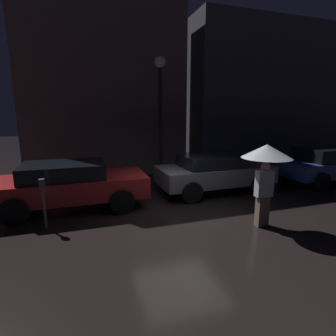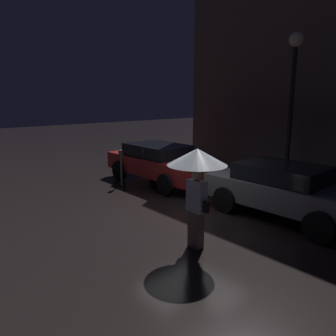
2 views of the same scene
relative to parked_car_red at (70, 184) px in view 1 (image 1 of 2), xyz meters
name	(u,v)px [view 1 (image 1 of 2)]	position (x,y,z in m)	size (l,w,h in m)	color
ground_plane	(180,212)	(3.00, -1.34, -0.76)	(60.00, 60.00, 0.00)	black
building_facade_left	(105,79)	(1.61, 5.16, 3.63)	(7.15, 3.00, 8.78)	#564C47
building_facade_right	(266,95)	(10.78, 5.16, 3.06)	(9.48, 3.00, 7.64)	#3D3D47
parked_car_red	(70,184)	(0.00, 0.00, 0.00)	(4.40, 2.02, 1.39)	maroon
parked_car_grey	(214,172)	(4.88, 0.19, -0.01)	(4.17, 1.99, 1.37)	slate
parked_car_blue	(327,164)	(9.89, -0.08, 0.00)	(4.02, 2.00, 1.45)	navy
pedestrian_with_umbrella	(266,160)	(4.63, -2.85, 0.96)	(1.20, 1.20, 2.09)	#66564C
parking_meter	(43,198)	(-0.56, -1.31, 0.02)	(0.12, 0.10, 1.26)	#4C5154
street_lamp_near	(160,95)	(3.56, 2.54, 2.80)	(0.45, 0.45, 5.04)	black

